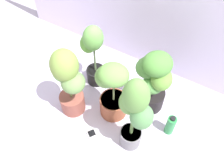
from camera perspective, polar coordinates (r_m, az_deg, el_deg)
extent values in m
plane|color=silver|center=(2.41, -1.21, -7.79)|extent=(8.00, 8.00, 0.00)
cylinder|color=black|center=(2.61, -3.75, 2.11)|extent=(0.20, 0.20, 0.18)
cylinder|color=#472B1F|center=(2.55, -3.84, 3.27)|extent=(0.18, 0.18, 0.02)
cylinder|color=#577045|center=(2.37, -4.16, 7.25)|extent=(0.02, 0.02, 0.49)
ellipsoid|color=#6CAC52|center=(2.24, -4.44, 10.60)|extent=(0.26, 0.26, 0.26)
ellipsoid|color=#65AD41|center=(2.38, -5.63, 9.31)|extent=(0.17, 0.17, 0.20)
cylinder|color=#994F32|center=(2.35, 0.34, -5.01)|extent=(0.26, 0.26, 0.21)
cylinder|color=#402B1A|center=(2.27, 0.35, -3.67)|extent=(0.24, 0.24, 0.02)
cylinder|color=olive|center=(2.10, 0.38, -0.48)|extent=(0.02, 0.02, 0.40)
ellipsoid|color=#6CA24C|center=(1.98, 0.40, 2.19)|extent=(0.29, 0.27, 0.17)
ellipsoid|color=#6D9B4F|center=(2.11, -1.35, 1.71)|extent=(0.29, 0.29, 0.18)
cylinder|color=slate|center=(2.21, 4.33, -12.22)|extent=(0.19, 0.19, 0.18)
cylinder|color=#3D3017|center=(2.14, 4.47, -11.24)|extent=(0.17, 0.17, 0.02)
cylinder|color=#587C3C|center=(1.87, 5.06, -6.96)|extent=(0.03, 0.03, 0.61)
ellipsoid|color=#639747|center=(1.67, 5.61, -2.91)|extent=(0.23, 0.22, 0.33)
ellipsoid|color=#699A4A|center=(1.83, 3.94, -4.50)|extent=(0.19, 0.17, 0.23)
ellipsoid|color=#5A9555|center=(1.80, 6.91, -7.60)|extent=(0.25, 0.25, 0.23)
cylinder|color=black|center=(2.44, 8.88, -3.23)|extent=(0.27, 0.27, 0.20)
cylinder|color=#3E2E24|center=(2.36, 9.16, -1.94)|extent=(0.25, 0.25, 0.02)
cylinder|color=olive|center=(2.18, 9.92, 1.63)|extent=(0.03, 0.03, 0.45)
ellipsoid|color=#4F8B3B|center=(2.05, 10.57, 4.64)|extent=(0.34, 0.35, 0.20)
ellipsoid|color=#589044|center=(2.17, 8.40, 3.80)|extent=(0.24, 0.25, 0.16)
ellipsoid|color=#679D3E|center=(2.13, 11.51, 1.07)|extent=(0.21, 0.23, 0.19)
ellipsoid|color=#579548|center=(2.18, 9.47, -0.14)|extent=(0.27, 0.27, 0.14)
cylinder|color=brown|center=(2.41, -9.16, -4.19)|extent=(0.23, 0.23, 0.20)
cylinder|color=#442E20|center=(2.33, -9.45, -2.91)|extent=(0.22, 0.22, 0.02)
cylinder|color=olive|center=(2.13, -10.34, 1.00)|extent=(0.02, 0.02, 0.49)
ellipsoid|color=olive|center=(1.99, -11.10, 4.38)|extent=(0.35, 0.35, 0.28)
ellipsoid|color=#649C50|center=(2.13, -11.61, 3.10)|extent=(0.26, 0.26, 0.21)
ellipsoid|color=#6F9553|center=(2.06, -9.11, 0.41)|extent=(0.27, 0.27, 0.19)
cube|color=white|center=(2.32, -4.76, -11.51)|extent=(0.11, 0.11, 0.02)
cube|color=black|center=(2.31, -4.78, -11.37)|extent=(0.09, 0.09, 0.00)
cylinder|color=#2B8D44|center=(2.30, 13.48, -9.34)|extent=(0.08, 0.08, 0.22)
cylinder|color=black|center=(2.20, 14.07, -7.84)|extent=(0.05, 0.05, 0.02)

